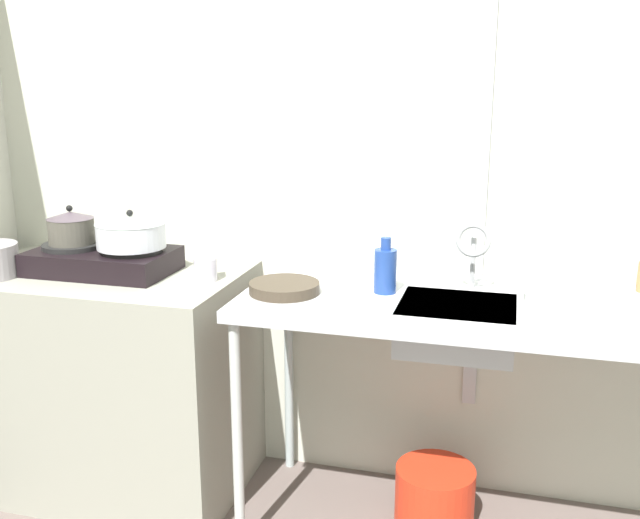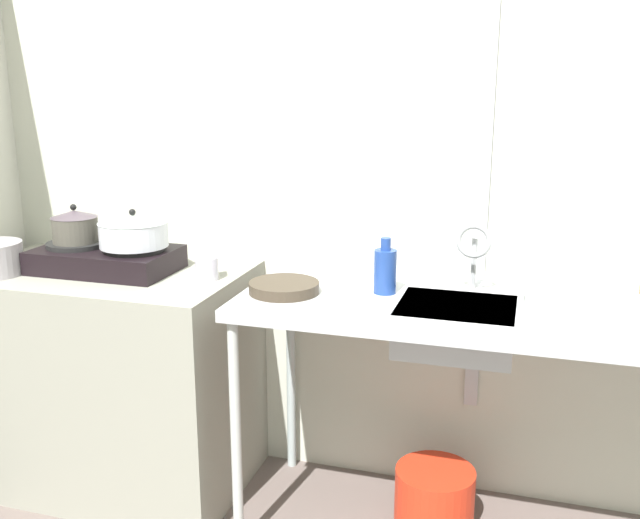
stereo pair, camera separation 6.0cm
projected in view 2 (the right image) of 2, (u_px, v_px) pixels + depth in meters
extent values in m
cube|color=beige|center=(510.00, 185.00, 2.56)|extent=(4.97, 0.10, 2.43)
cube|color=#AEB1B4|center=(485.00, 152.00, 2.51)|extent=(0.05, 0.01, 1.95)
cube|color=gray|center=(111.00, 377.00, 2.82)|extent=(1.07, 0.65, 0.88)
cube|color=#AEB1B4|center=(494.00, 310.00, 2.31)|extent=(1.69, 0.65, 0.04)
cylinder|color=#B0B6B3|center=(236.00, 438.00, 2.38)|extent=(0.04, 0.04, 0.84)
cylinder|color=#A9B8B8|center=(291.00, 373.00, 2.91)|extent=(0.04, 0.04, 0.84)
cube|color=black|center=(106.00, 260.00, 2.70)|extent=(0.53, 0.31, 0.09)
cylinder|color=black|center=(76.00, 244.00, 2.72)|extent=(0.22, 0.22, 0.02)
cylinder|color=black|center=(135.00, 249.00, 2.65)|extent=(0.22, 0.22, 0.02)
cylinder|color=#4B483F|center=(75.00, 230.00, 2.71)|extent=(0.17, 0.17, 0.10)
cone|color=#4C414A|center=(74.00, 214.00, 2.69)|extent=(0.17, 0.17, 0.03)
sphere|color=black|center=(73.00, 207.00, 2.69)|extent=(0.02, 0.02, 0.02)
cylinder|color=silver|center=(134.00, 234.00, 2.64)|extent=(0.25, 0.25, 0.09)
cone|color=silver|center=(133.00, 219.00, 2.62)|extent=(0.26, 0.26, 0.03)
sphere|color=black|center=(132.00, 212.00, 2.62)|extent=(0.02, 0.02, 0.02)
cylinder|color=silver|center=(207.00, 269.00, 2.58)|extent=(0.08, 0.08, 0.08)
cone|color=silver|center=(206.00, 244.00, 2.56)|extent=(0.08, 0.08, 0.10)
cube|color=#AEB1B4|center=(456.00, 327.00, 2.32)|extent=(0.37, 0.33, 0.15)
cylinder|color=#AEB1B4|center=(474.00, 264.00, 2.45)|extent=(0.02, 0.02, 0.18)
torus|color=#AEB1B4|center=(474.00, 241.00, 2.38)|extent=(0.12, 0.02, 0.12)
cylinder|color=#3C3226|center=(284.00, 287.00, 2.43)|extent=(0.24, 0.24, 0.04)
cylinder|color=white|center=(602.00, 307.00, 2.15)|extent=(0.08, 0.08, 0.08)
cylinder|color=silver|center=(540.00, 300.00, 2.29)|extent=(0.10, 0.10, 0.04)
cylinder|color=navy|center=(385.00, 272.00, 2.41)|extent=(0.08, 0.08, 0.15)
cylinder|color=navy|center=(386.00, 244.00, 2.39)|extent=(0.03, 0.03, 0.04)
cylinder|color=red|center=(434.00, 499.00, 2.56)|extent=(0.29, 0.29, 0.23)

